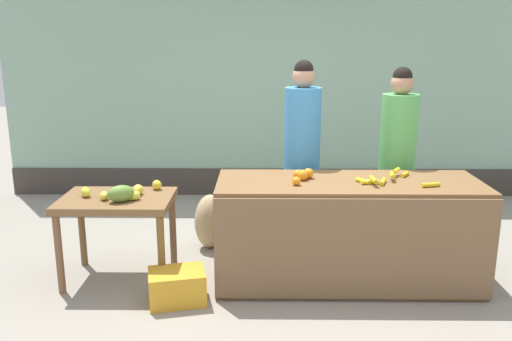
# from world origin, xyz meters

# --- Properties ---
(ground_plane) EXTENTS (24.00, 24.00, 0.00)m
(ground_plane) POSITION_xyz_m (0.00, 0.00, 0.00)
(ground_plane) COLOR gray
(market_wall_back) EXTENTS (7.29, 0.23, 3.12)m
(market_wall_back) POSITION_xyz_m (0.00, 2.68, 1.53)
(market_wall_back) COLOR #8CB299
(market_wall_back) RESTS_ON ground
(fruit_stall_counter) EXTENTS (2.21, 0.81, 0.89)m
(fruit_stall_counter) POSITION_xyz_m (0.44, -0.01, 0.45)
(fruit_stall_counter) COLOR brown
(fruit_stall_counter) RESTS_ON ground
(side_table_wooden) EXTENTS (0.94, 0.66, 0.74)m
(side_table_wooden) POSITION_xyz_m (-1.53, 0.00, 0.63)
(side_table_wooden) COLOR brown
(side_table_wooden) RESTS_ON ground
(banana_bunch_pile) EXTENTS (0.65, 0.44, 0.07)m
(banana_bunch_pile) POSITION_xyz_m (0.74, -0.04, 0.92)
(banana_bunch_pile) COLOR yellow
(banana_bunch_pile) RESTS_ON fruit_stall_counter
(orange_pile) EXTENTS (0.19, 0.30, 0.09)m
(orange_pile) POSITION_xyz_m (0.05, 0.02, 0.93)
(orange_pile) COLOR orange
(orange_pile) RESTS_ON fruit_stall_counter
(mango_papaya_pile) EXTENTS (0.68, 0.53, 0.14)m
(mango_papaya_pile) POSITION_xyz_m (-1.45, -0.04, 0.80)
(mango_papaya_pile) COLOR yellow
(mango_papaya_pile) RESTS_ON side_table_wooden
(vendor_woman_blue_shirt) EXTENTS (0.34, 0.34, 1.86)m
(vendor_woman_blue_shirt) POSITION_xyz_m (0.09, 0.64, 0.94)
(vendor_woman_blue_shirt) COLOR #33333D
(vendor_woman_blue_shirt) RESTS_ON ground
(vendor_woman_green_shirt) EXTENTS (0.34, 0.34, 1.80)m
(vendor_woman_green_shirt) POSITION_xyz_m (1.00, 0.67, 0.91)
(vendor_woman_green_shirt) COLOR #33333D
(vendor_woman_green_shirt) RESTS_ON ground
(produce_crate) EXTENTS (0.50, 0.41, 0.26)m
(produce_crate) POSITION_xyz_m (-0.97, -0.42, 0.13)
(produce_crate) COLOR gold
(produce_crate) RESTS_ON ground
(produce_sack) EXTENTS (0.41, 0.45, 0.55)m
(produce_sack) POSITION_xyz_m (-0.81, 0.72, 0.27)
(produce_sack) COLOR tan
(produce_sack) RESTS_ON ground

